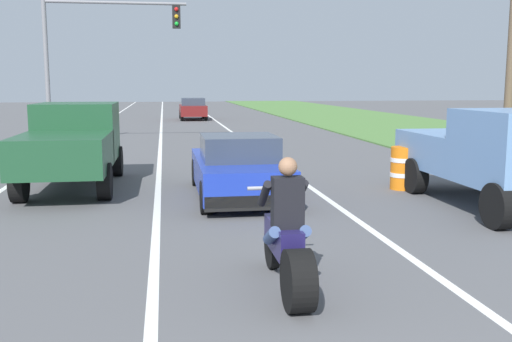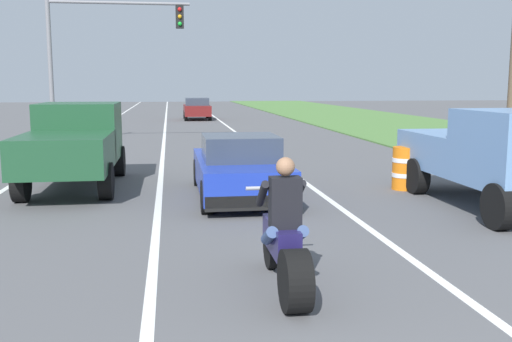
% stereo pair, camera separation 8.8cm
% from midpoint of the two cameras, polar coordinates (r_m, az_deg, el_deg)
% --- Properties ---
extents(lane_stripe_left_solid, '(0.14, 120.00, 0.01)m').
position_cam_midpoint_polar(lane_stripe_left_solid, '(22.77, -18.01, 1.89)').
color(lane_stripe_left_solid, white).
rests_on(lane_stripe_left_solid, ground).
extents(lane_stripe_right_solid, '(0.14, 120.00, 0.01)m').
position_cam_midpoint_polar(lane_stripe_right_solid, '(22.70, 0.22, 2.29)').
color(lane_stripe_right_solid, white).
rests_on(lane_stripe_right_solid, ground).
extents(lane_stripe_centre_dashed, '(0.14, 120.00, 0.01)m').
position_cam_midpoint_polar(lane_stripe_centre_dashed, '(22.45, -8.91, 2.12)').
color(lane_stripe_centre_dashed, white).
rests_on(lane_stripe_centre_dashed, ground).
extents(grass_verge_right, '(10.00, 120.00, 0.06)m').
position_cam_midpoint_polar(grass_verge_right, '(26.19, 22.71, 2.52)').
color(grass_verge_right, '#517F3D').
rests_on(grass_verge_right, ground).
extents(motorcycle_with_rider, '(0.70, 2.21, 1.62)m').
position_cam_midpoint_polar(motorcycle_with_rider, '(6.93, 3.19, -7.09)').
color(motorcycle_with_rider, black).
rests_on(motorcycle_with_rider, ground).
extents(sports_car_blue, '(1.84, 4.30, 1.37)m').
position_cam_midpoint_polar(sports_car_blue, '(12.70, -1.42, 0.23)').
color(sports_car_blue, '#1E38B2').
rests_on(sports_car_blue, ground).
extents(pickup_truck_left_lane_dark_green, '(2.02, 4.80, 1.98)m').
position_cam_midpoint_polar(pickup_truck_left_lane_dark_green, '(14.47, -17.09, 2.77)').
color(pickup_truck_left_lane_dark_green, '#1E4C2D').
rests_on(pickup_truck_left_lane_dark_green, ground).
extents(pickup_truck_right_shoulder_light_blue, '(2.02, 4.80, 1.98)m').
position_cam_midpoint_polar(pickup_truck_right_shoulder_light_blue, '(12.55, 22.36, 1.69)').
color(pickup_truck_right_shoulder_light_blue, '#6B93C6').
rests_on(pickup_truck_right_shoulder_light_blue, ground).
extents(traffic_light_mast_near, '(5.56, 0.34, 6.00)m').
position_cam_midpoint_polar(traffic_light_mast_near, '(24.42, -15.22, 11.97)').
color(traffic_light_mast_near, gray).
rests_on(traffic_light_mast_near, ground).
extents(construction_barrel_nearest, '(0.58, 0.58, 1.00)m').
position_cam_midpoint_polar(construction_barrel_nearest, '(14.12, 14.42, 0.28)').
color(construction_barrel_nearest, orange).
rests_on(construction_barrel_nearest, ground).
extents(distant_car_far_ahead, '(1.80, 4.00, 1.50)m').
position_cam_midpoint_polar(distant_car_far_ahead, '(40.78, -5.71, 6.08)').
color(distant_car_far_ahead, maroon).
rests_on(distant_car_far_ahead, ground).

